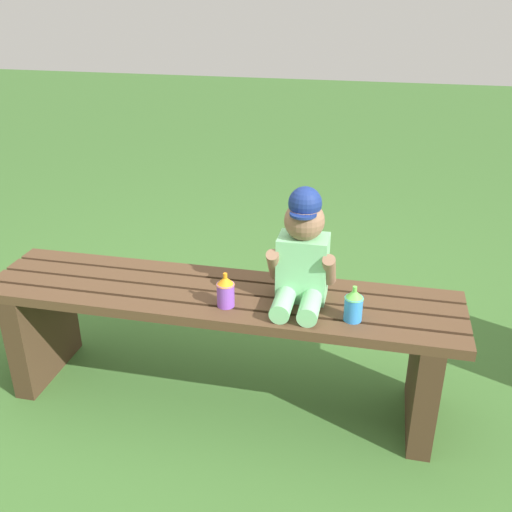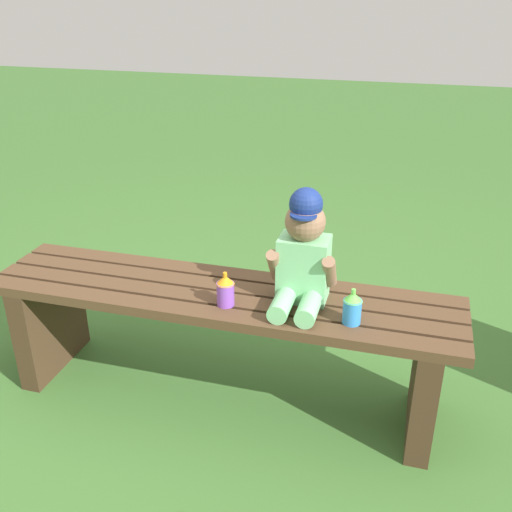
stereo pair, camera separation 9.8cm
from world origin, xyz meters
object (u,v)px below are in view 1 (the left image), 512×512
sippy_cup_right (354,304)px  child_figure (302,253)px  sippy_cup_left (226,291)px  park_bench (220,326)px

sippy_cup_right → child_figure: bearing=151.7°
sippy_cup_left → sippy_cup_right: (0.43, 0.00, 0.00)m
sippy_cup_left → sippy_cup_right: 0.43m
park_bench → sippy_cup_right: 0.53m
sippy_cup_left → sippy_cup_right: same height
park_bench → child_figure: size_ratio=4.24×
child_figure → sippy_cup_right: bearing=-28.3°
park_bench → child_figure: bearing=2.2°
park_bench → child_figure: (0.29, 0.01, 0.32)m
child_figure → sippy_cup_right: child_figure is taller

